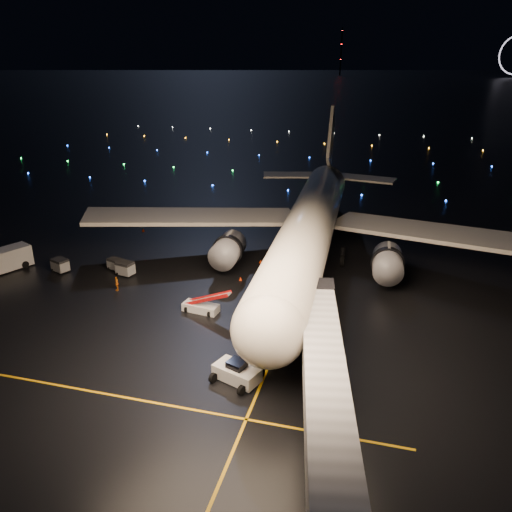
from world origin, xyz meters
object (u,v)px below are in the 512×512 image
at_px(crew_c, 117,283).
at_px(baggage_cart_2, 60,265).
at_px(belt_loader, 200,300).
at_px(pushback_tug, 237,371).
at_px(baggage_cart_1, 115,264).
at_px(service_truck, 5,260).
at_px(airliner, 314,194).
at_px(baggage_cart_0, 125,269).

distance_m(crew_c, baggage_cart_2, 10.76).
bearing_deg(belt_loader, pushback_tug, -48.05).
height_order(belt_loader, crew_c, belt_loader).
relative_size(crew_c, baggage_cart_1, 0.97).
height_order(crew_c, baggage_cart_2, baggage_cart_2).
bearing_deg(baggage_cart_2, baggage_cart_1, 40.98).
relative_size(belt_loader, service_truck, 0.74).
distance_m(belt_loader, baggage_cart_1, 17.48).
height_order(baggage_cart_1, baggage_cart_2, baggage_cart_2).
xyz_separation_m(airliner, pushback_tug, (-1.71, -30.95, -8.32)).
relative_size(service_truck, baggage_cart_2, 3.79).
relative_size(airliner, baggage_cart_2, 30.58).
xyz_separation_m(airliner, crew_c, (-21.38, -17.15, -8.39)).
bearing_deg(baggage_cart_0, crew_c, -60.75).
distance_m(airliner, belt_loader, 23.15).
bearing_deg(belt_loader, baggage_cart_2, 173.23).
relative_size(pushback_tug, baggage_cart_1, 2.20).
relative_size(pushback_tug, service_truck, 0.50).
bearing_deg(pushback_tug, service_truck, 177.31).
relative_size(baggage_cart_0, baggage_cart_2, 1.01).
bearing_deg(baggage_cart_0, service_truck, -157.68).
xyz_separation_m(service_truck, baggage_cart_2, (7.37, 1.37, -0.59)).
bearing_deg(crew_c, belt_loader, 54.59).
bearing_deg(baggage_cart_0, baggage_cart_1, 163.15).
bearing_deg(service_truck, baggage_cart_0, 33.21).
bearing_deg(pushback_tug, crew_c, 165.01).
bearing_deg(airliner, service_truck, -160.84).
bearing_deg(baggage_cart_1, pushback_tug, -21.41).
relative_size(crew_c, baggage_cart_0, 0.84).
height_order(pushback_tug, crew_c, pushback_tug).
xyz_separation_m(pushback_tug, baggage_cart_0, (-20.93, 18.21, -0.06)).
distance_m(airliner, baggage_cart_1, 28.66).
bearing_deg(crew_c, baggage_cart_1, -172.32).
distance_m(baggage_cart_1, baggage_cart_2, 7.23).
height_order(belt_loader, baggage_cart_0, belt_loader).
xyz_separation_m(pushback_tug, belt_loader, (-7.73, 11.32, 0.48)).
distance_m(airliner, baggage_cart_0, 27.29).
xyz_separation_m(airliner, baggage_cart_1, (-24.86, -11.44, -8.50)).
distance_m(service_truck, baggage_cart_2, 7.52).
height_order(airliner, service_truck, airliner).
distance_m(pushback_tug, baggage_cart_2, 34.44).
bearing_deg(pushback_tug, baggage_cart_1, 159.94).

